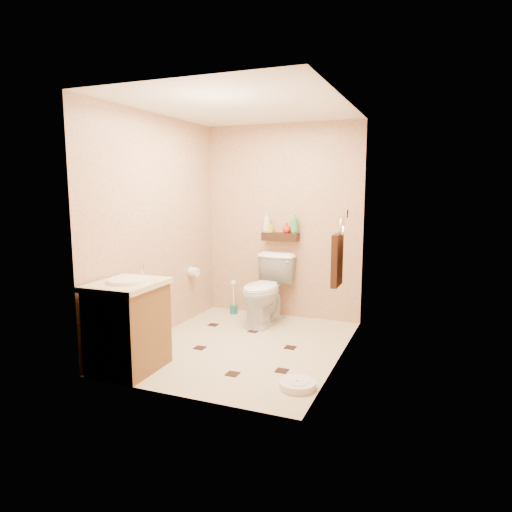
% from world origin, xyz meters
% --- Properties ---
extents(ground, '(2.50, 2.50, 0.00)m').
position_xyz_m(ground, '(0.00, 0.00, 0.00)').
color(ground, '#C9B993').
rests_on(ground, ground).
extents(wall_back, '(2.00, 0.04, 2.40)m').
position_xyz_m(wall_back, '(0.00, 1.25, 1.20)').
color(wall_back, tan).
rests_on(wall_back, ground).
extents(wall_front, '(2.00, 0.04, 2.40)m').
position_xyz_m(wall_front, '(0.00, -1.25, 1.20)').
color(wall_front, tan).
rests_on(wall_front, ground).
extents(wall_left, '(0.04, 2.50, 2.40)m').
position_xyz_m(wall_left, '(-1.00, 0.00, 1.20)').
color(wall_left, tan).
rests_on(wall_left, ground).
extents(wall_right, '(0.04, 2.50, 2.40)m').
position_xyz_m(wall_right, '(1.00, 0.00, 1.20)').
color(wall_right, tan).
rests_on(wall_right, ground).
extents(ceiling, '(2.00, 2.50, 0.02)m').
position_xyz_m(ceiling, '(0.00, 0.00, 2.40)').
color(ceiling, silver).
rests_on(ceiling, wall_back).
extents(wall_shelf, '(0.46, 0.14, 0.10)m').
position_xyz_m(wall_shelf, '(0.00, 1.17, 1.02)').
color(wall_shelf, '#32190D').
rests_on(wall_shelf, wall_back).
extents(floor_accents, '(1.31, 1.33, 0.01)m').
position_xyz_m(floor_accents, '(0.03, -0.05, 0.00)').
color(floor_accents, black).
rests_on(floor_accents, ground).
extents(toilet, '(0.53, 0.85, 0.82)m').
position_xyz_m(toilet, '(-0.06, 0.83, 0.41)').
color(toilet, white).
rests_on(toilet, ground).
extents(vanity, '(0.56, 0.67, 0.93)m').
position_xyz_m(vanity, '(-0.70, -0.95, 0.42)').
color(vanity, brown).
rests_on(vanity, ground).
extents(bathroom_scale, '(0.39, 0.39, 0.06)m').
position_xyz_m(bathroom_scale, '(0.82, -0.75, 0.03)').
color(bathroom_scale, white).
rests_on(bathroom_scale, ground).
extents(toilet_brush, '(0.10, 0.10, 0.44)m').
position_xyz_m(toilet_brush, '(-0.60, 1.07, 0.15)').
color(toilet_brush, '#1A695C').
rests_on(toilet_brush, ground).
extents(towel_ring, '(0.12, 0.30, 0.76)m').
position_xyz_m(towel_ring, '(0.91, 0.25, 0.95)').
color(towel_ring, silver).
rests_on(towel_ring, wall_right).
extents(toilet_paper, '(0.12, 0.11, 0.12)m').
position_xyz_m(toilet_paper, '(-0.94, 0.65, 0.60)').
color(toilet_paper, white).
rests_on(toilet_paper, wall_left).
extents(bottle_a, '(0.13, 0.13, 0.26)m').
position_xyz_m(bottle_a, '(-0.18, 1.17, 1.20)').
color(bottle_a, silver).
rests_on(bottle_a, wall_shelf).
extents(bottle_b, '(0.10, 0.10, 0.15)m').
position_xyz_m(bottle_b, '(-0.15, 1.17, 1.15)').
color(bottle_b, '#CDD72D').
rests_on(bottle_b, wall_shelf).
extents(bottle_c, '(0.11, 0.11, 0.13)m').
position_xyz_m(bottle_c, '(0.08, 1.17, 1.14)').
color(bottle_c, red).
rests_on(bottle_c, wall_shelf).
extents(bottle_d, '(0.11, 0.11, 0.23)m').
position_xyz_m(bottle_d, '(0.18, 1.17, 1.19)').
color(bottle_d, green).
rests_on(bottle_d, wall_shelf).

